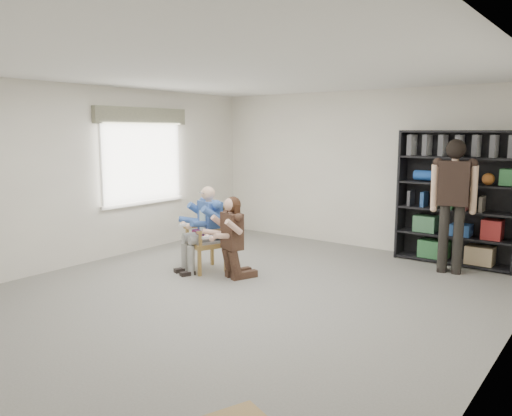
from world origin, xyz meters
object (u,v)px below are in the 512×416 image
Objects in this scene: seated_man at (206,228)px; standing_man at (452,208)px; armchair at (206,238)px; bookshelf at (456,198)px; kneeling_woman at (230,238)px.

standing_man is at bearing 55.86° from seated_man.
armchair is 0.15m from seated_man.
armchair is 3.66m from standing_man.
standing_man is (2.98, 2.07, 0.33)m from seated_man.
seated_man is 0.61× the size of bookshelf.
kneeling_woman is 0.60× the size of standing_man.
standing_man is (2.98, 2.07, 0.48)m from armchair.
armchair is at bearing -170.61° from kneeling_woman.
seated_man is 1.09× the size of kneeling_woman.
bookshelf is 0.58m from standing_man.
seated_man is 3.64m from standing_man.
bookshelf reaches higher than armchair.
standing_man reaches higher than seated_man.
bookshelf is at bearing 63.62° from armchair.
seated_man is at bearing 0.00° from armchair.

